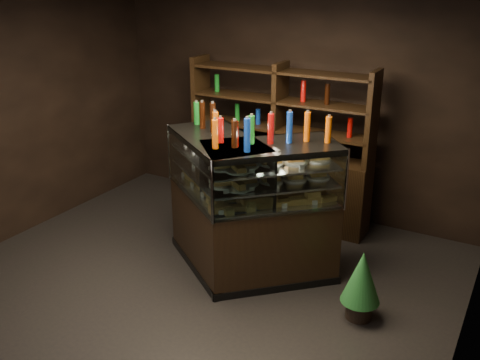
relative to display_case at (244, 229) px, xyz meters
name	(u,v)px	position (x,y,z in m)	size (l,w,h in m)	color
ground	(184,293)	(-0.31, -0.68, -0.49)	(5.00, 5.00, 0.00)	black
room_shell	(175,101)	(-0.31, -0.68, 1.45)	(5.02, 5.02, 3.01)	black
display_case	(244,229)	(0.00, 0.00, 0.00)	(2.02, 1.40, 1.45)	black
food_display	(244,175)	(0.00, -0.01, 0.61)	(1.65, 0.95, 0.45)	#DA974E
bottles_top	(244,127)	(0.00, 0.00, 1.10)	(1.47, 0.81, 0.30)	silver
potted_conifer	(362,276)	(1.34, -0.22, -0.05)	(0.36, 0.36, 0.77)	black
back_shelving	(278,174)	(-0.27, 1.37, 0.12)	(2.33, 0.45, 2.00)	black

